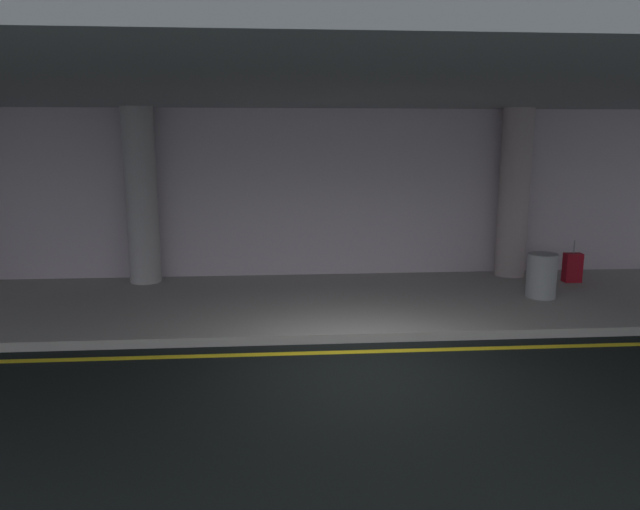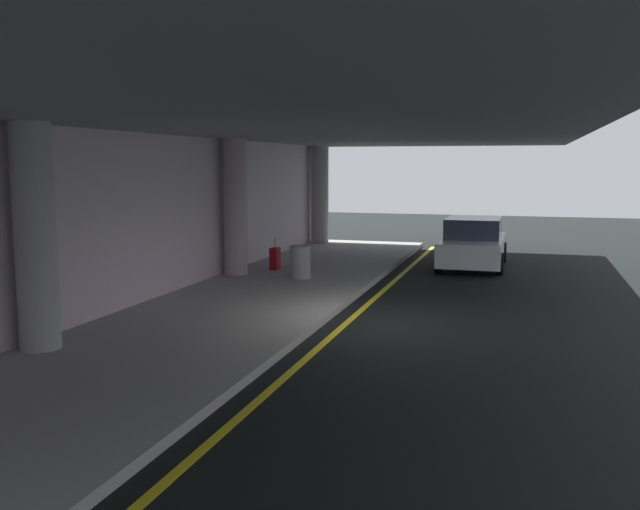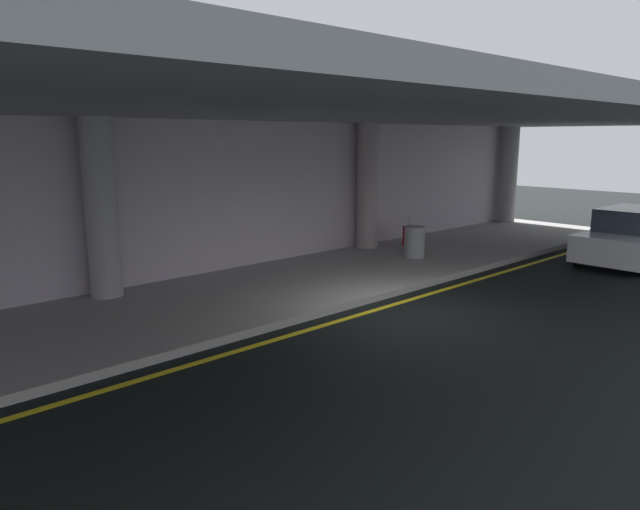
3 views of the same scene
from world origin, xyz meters
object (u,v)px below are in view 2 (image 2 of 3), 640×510
trash_bin_steel (300,262)px  support_column_right_mid (320,194)px  support_column_left_mid (35,237)px  support_column_center (235,207)px  suitcase_upright_secondary (275,259)px  car_white (473,244)px

trash_bin_steel → support_column_right_mid: bearing=12.9°
support_column_left_mid → support_column_right_mid: size_ratio=1.00×
support_column_left_mid → support_column_center: 8.00m
suitcase_upright_secondary → support_column_left_mid: bearing=160.1°
car_white → trash_bin_steel: size_ratio=4.82×
support_column_right_mid → car_white: bearing=-122.3°
support_column_center → support_column_right_mid: bearing=0.0°
car_white → trash_bin_steel: bearing=-47.1°
support_column_center → suitcase_upright_secondary: support_column_center is taller
support_column_center → suitcase_upright_secondary: (1.08, -0.73, -1.51)m
support_column_right_mid → suitcase_upright_secondary: 7.12m
support_column_left_mid → support_column_center: (8.00, 0.00, 0.00)m
support_column_left_mid → support_column_right_mid: 16.00m
suitcase_upright_secondary → support_column_right_mid: bearing=-9.3°
suitcase_upright_secondary → trash_bin_steel: bearing=-152.0°
support_column_left_mid → car_white: 13.67m
support_column_left_mid → car_white: size_ratio=0.89×
suitcase_upright_secondary → car_white: bearing=-74.6°
suitcase_upright_secondary → trash_bin_steel: suitcase_upright_secondary is taller
support_column_right_mid → trash_bin_steel: 8.46m
support_column_left_mid → support_column_right_mid: bearing=0.0°
support_column_left_mid → trash_bin_steel: size_ratio=4.29×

